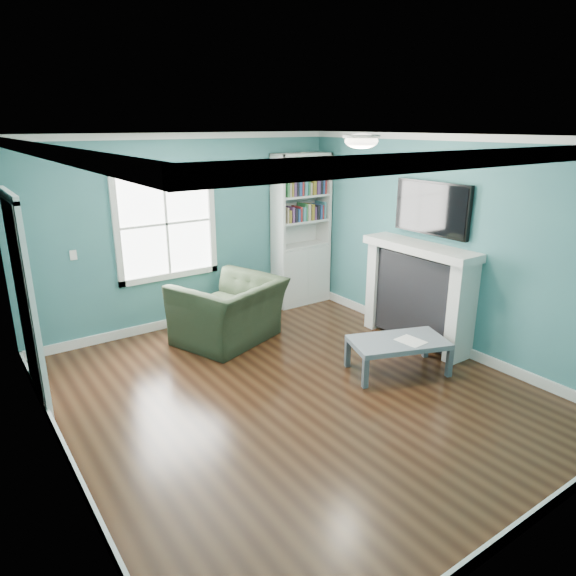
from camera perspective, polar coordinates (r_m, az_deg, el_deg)
floor at (r=5.53m, az=0.71°, el=-11.52°), size 5.00×5.00×0.00m
room_walls at (r=4.95m, az=0.78°, el=4.64°), size 5.00×5.00×5.00m
trim at (r=5.04m, az=0.76°, el=0.82°), size 4.50×5.00×2.60m
window at (r=6.99m, az=-13.37°, el=6.95°), size 1.40×0.06×1.50m
bookshelf at (r=7.93m, az=1.43°, el=4.78°), size 0.90×0.35×2.31m
fireplace at (r=6.72m, az=14.25°, el=-0.72°), size 0.44×1.58×1.30m
tv at (r=6.56m, az=15.68°, el=8.53°), size 0.06×1.10×0.65m
door at (r=5.59m, az=-27.23°, el=-1.25°), size 0.12×0.98×2.17m
ceiling_fixture at (r=5.47m, az=8.16°, el=15.96°), size 0.38×0.38×0.15m
light_switch at (r=6.70m, az=-22.75°, el=3.40°), size 0.08×0.01×0.12m
recliner at (r=6.61m, az=-6.61°, el=-1.45°), size 1.45×1.19×1.09m
coffee_table at (r=5.95m, az=12.17°, el=-6.10°), size 1.20×0.92×0.39m
paper_sheet at (r=5.93m, az=13.48°, el=-5.74°), size 0.26×0.32×0.00m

